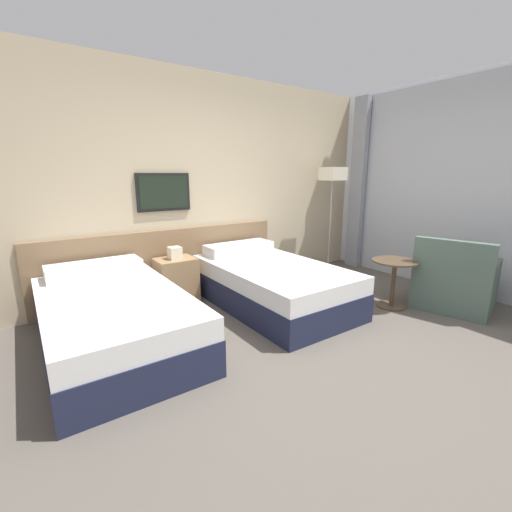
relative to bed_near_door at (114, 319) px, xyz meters
The scene contains 9 objects.
ground_plane 1.90m from the bed_near_door, 36.39° to the right, with size 16.00×16.00×0.00m, color #5B544C.
wall_headboard 2.07m from the bed_near_door, 34.51° to the left, with size 10.00×0.10×2.70m.
wall_window 4.37m from the bed_near_door, 16.58° to the right, with size 0.21×4.61×2.70m.
bed_near_door is the anchor object (origin of this frame).
bed_near_window 1.74m from the bed_near_door, ahead, with size 1.12×1.93×0.62m.
nightstand 1.14m from the bed_near_door, 39.92° to the left, with size 0.45×0.36×0.67m.
floor_lamp 3.51m from the bed_near_door, ahead, with size 0.30×0.30×1.59m.
side_table 2.97m from the bed_near_door, 16.52° to the right, with size 0.50×0.50×0.55m.
armchair 3.62m from the bed_near_door, 20.38° to the right, with size 0.91×0.93×0.83m.
Camera 1 is at (-2.09, -1.89, 1.50)m, focal length 24.00 mm.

